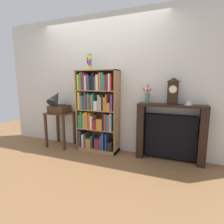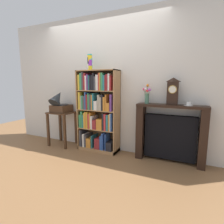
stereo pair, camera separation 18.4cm
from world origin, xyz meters
name	(u,v)px [view 1 (the left image)]	position (x,y,z in m)	size (l,w,h in m)	color
ground_plane	(96,152)	(0.00, 0.00, -0.01)	(7.98, 6.40, 0.02)	brown
wall_back	(113,84)	(0.24, 0.29, 1.30)	(4.98, 0.08, 2.60)	silver
bookshelf	(97,112)	(-0.01, 0.08, 0.76)	(0.80, 0.31, 1.56)	#A87A4C
cup_stack	(89,62)	(-0.14, 0.05, 1.70)	(0.09, 0.09, 0.29)	yellow
side_table_left	(60,122)	(-0.85, 0.03, 0.52)	(0.50, 0.43, 0.72)	#472D1C
gramophone	(58,104)	(-0.85, -0.02, 0.90)	(0.35, 0.47, 0.50)	#472D1C
fireplace_mantel	(170,133)	(1.34, 0.14, 0.48)	(1.11, 0.25, 0.97)	black
mantel_clock	(173,91)	(1.35, 0.12, 1.19)	(0.17, 0.12, 0.43)	black
flower_vase	(147,94)	(0.93, 0.12, 1.13)	(0.17, 0.15, 0.33)	#4C7A60
teacup_with_saucer	(188,104)	(1.59, 0.12, 1.00)	(0.13, 0.13, 0.06)	white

